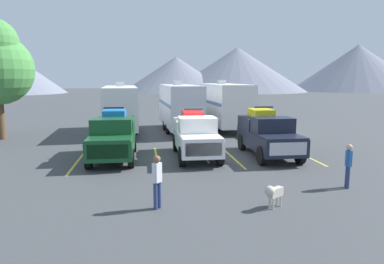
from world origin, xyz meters
name	(u,v)px	position (x,y,z in m)	size (l,w,h in m)	color
ground_plane	(195,158)	(0.00, 0.00, 0.00)	(240.00, 240.00, 0.00)	#3F4244
pickup_truck_a	(113,136)	(-4.17, 0.52, 1.20)	(2.24, 5.24, 2.60)	#144723
pickup_truck_b	(195,135)	(0.07, 0.36, 1.18)	(2.13, 5.24, 2.49)	white
pickup_truck_c	(267,134)	(3.93, 0.15, 1.19)	(2.24, 5.25, 2.58)	black
lot_stripe_a	(78,161)	(-5.93, 0.17, 0.00)	(0.12, 5.50, 0.01)	gold
lot_stripe_b	(157,159)	(-1.98, 0.17, 0.00)	(0.12, 5.50, 0.01)	gold
lot_stripe_c	(231,156)	(1.98, 0.17, 0.00)	(0.12, 5.50, 0.01)	gold
lot_stripe_d	(302,154)	(5.93, 0.17, 0.00)	(0.12, 5.50, 0.01)	gold
camper_trailer_a	(121,107)	(-4.30, 9.09, 1.99)	(2.73, 8.93, 3.77)	white
camper_trailer_b	(180,105)	(0.15, 9.22, 2.04)	(2.77, 9.22, 3.87)	silver
camper_trailer_c	(225,104)	(3.82, 9.67, 2.07)	(2.95, 8.77, 3.93)	white
person_a	(157,178)	(-2.22, -6.89, 1.01)	(0.32, 0.33, 1.75)	navy
person_b	(348,163)	(5.01, -5.70, 0.97)	(0.26, 0.36, 1.69)	navy
dog	(273,192)	(1.44, -7.36, 0.54)	(0.77, 0.57, 0.78)	beige
mountain_ridge	(197,71)	(12.85, 84.15, 5.95)	(156.38, 43.02, 14.05)	slate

